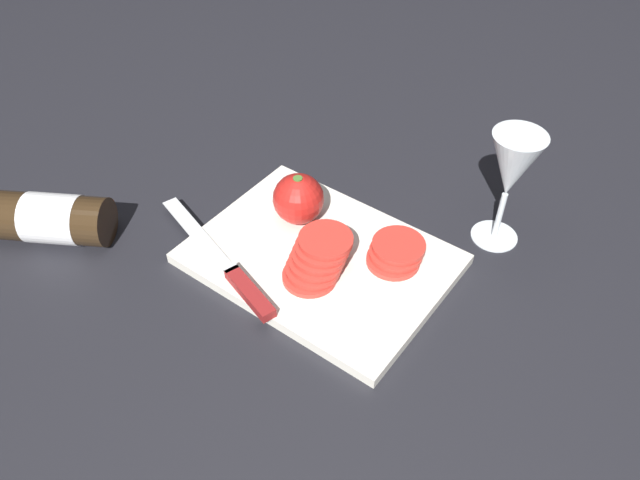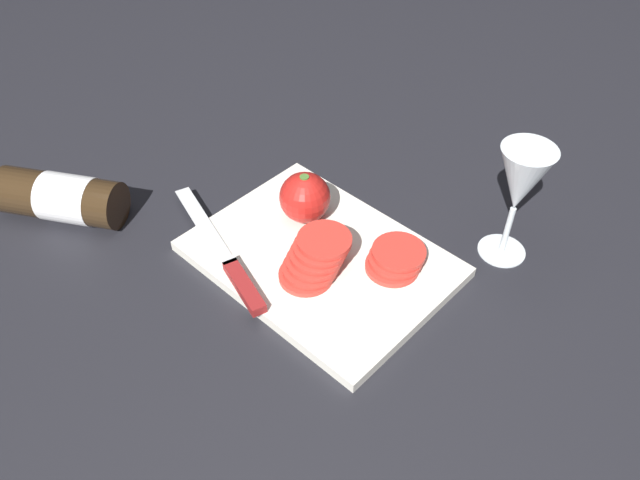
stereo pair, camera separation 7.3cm
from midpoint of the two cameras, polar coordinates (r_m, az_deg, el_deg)
name	(u,v)px [view 2 (the right image)]	position (r m, az deg, el deg)	size (l,w,h in m)	color
ground_plane	(316,260)	(0.91, 1.94, -1.92)	(3.00, 3.00, 0.00)	black
cutting_board	(320,259)	(0.90, 2.34, -1.84)	(0.36, 0.26, 0.02)	silver
wine_bottle	(55,196)	(1.02, -21.22, 3.66)	(0.29, 0.20, 0.08)	#332314
wine_glass	(520,184)	(0.89, 20.14, 4.73)	(0.08, 0.08, 0.18)	silver
whole_tomato	(305,197)	(0.93, 0.88, 3.84)	(0.08, 0.08, 0.08)	red
knife	(234,270)	(0.87, -5.51, -2.88)	(0.29, 0.11, 0.01)	silver
tomato_slice_stack_near	(315,258)	(0.85, 2.02, -1.73)	(0.08, 0.11, 0.05)	red
tomato_slice_stack_far	(396,259)	(0.88, 9.30, -1.83)	(0.08, 0.09, 0.02)	red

